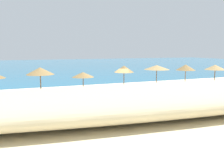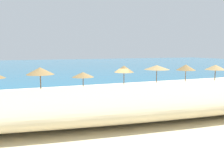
% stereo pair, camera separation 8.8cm
% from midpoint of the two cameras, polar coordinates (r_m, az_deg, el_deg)
% --- Properties ---
extents(ground_plane, '(160.00, 160.00, 0.00)m').
position_cam_midpoint_polar(ground_plane, '(22.76, 1.44, -2.83)').
color(ground_plane, beige).
extents(sea_water, '(160.00, 77.17, 0.01)m').
position_cam_midpoint_polar(sea_water, '(67.76, -14.25, 4.26)').
color(sea_water, '#1E6B93').
rests_on(sea_water, ground_plane).
extents(dune_ridge, '(46.39, 10.00, 2.07)m').
position_cam_midpoint_polar(dune_ridge, '(16.84, 13.51, -3.39)').
color(dune_ridge, beige).
rests_on(dune_ridge, ground_plane).
extents(beach_umbrella_2, '(2.39, 2.39, 2.82)m').
position_cam_midpoint_polar(beach_umbrella_2, '(21.68, -16.46, 2.96)').
color(beach_umbrella_2, brown).
rests_on(beach_umbrella_2, ground_plane).
extents(beach_umbrella_3, '(1.99, 1.99, 2.32)m').
position_cam_midpoint_polar(beach_umbrella_3, '(21.85, -6.73, 2.19)').
color(beach_umbrella_3, brown).
rests_on(beach_umbrella_3, ground_plane).
extents(beach_umbrella_4, '(1.92, 1.92, 2.78)m').
position_cam_midpoint_polar(beach_umbrella_4, '(23.60, 2.95, 3.54)').
color(beach_umbrella_4, brown).
rests_on(beach_umbrella_4, ground_plane).
extents(beach_umbrella_5, '(2.65, 2.65, 2.72)m').
position_cam_midpoint_polar(beach_umbrella_5, '(25.60, 10.60, 3.86)').
color(beach_umbrella_5, brown).
rests_on(beach_umbrella_5, ground_plane).
extents(beach_umbrella_6, '(2.06, 2.06, 2.73)m').
position_cam_midpoint_polar(beach_umbrella_6, '(27.22, 17.08, 3.75)').
color(beach_umbrella_6, brown).
rests_on(beach_umbrella_6, ground_plane).
extents(beach_umbrella_7, '(2.35, 2.35, 2.61)m').
position_cam_midpoint_polar(beach_umbrella_7, '(29.82, 23.26, 3.63)').
color(beach_umbrella_7, brown).
rests_on(beach_umbrella_7, ground_plane).
extents(lounge_chair_0, '(1.77, 0.99, 1.12)m').
position_cam_midpoint_polar(lounge_chair_0, '(20.89, -17.41, -3.03)').
color(lounge_chair_0, white).
rests_on(lounge_chair_0, ground_plane).
extents(beach_ball, '(0.29, 0.29, 0.29)m').
position_cam_midpoint_polar(beach_ball, '(29.26, 19.11, -0.53)').
color(beach_ball, blue).
rests_on(beach_ball, ground_plane).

